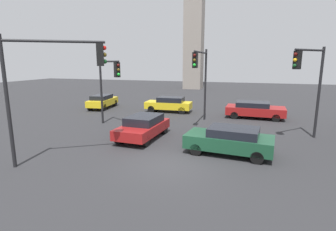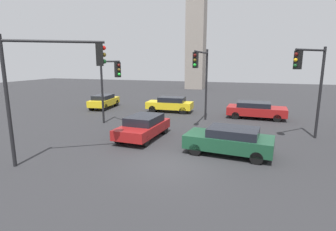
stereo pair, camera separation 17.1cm
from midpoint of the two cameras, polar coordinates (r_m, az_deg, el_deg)
The scene contains 10 objects.
ground_plane at distance 12.38m, azimuth 0.83°, elevation -10.52°, with size 102.35×102.35×0.00m, color #2D2D30.
traffic_light_0 at distance 19.41m, azimuth -12.25°, elevation 7.83°, with size 2.45×1.64×4.94m.
traffic_light_1 at distance 17.32m, azimuth 28.57°, elevation 7.64°, with size 1.93×2.06×5.51m.
traffic_light_2 at distance 19.42m, azimuth 7.55°, elevation 9.54°, with size 0.32×4.38×5.60m.
traffic_light_3 at distance 12.78m, azimuth -23.39°, elevation 8.34°, with size 3.69×2.42×5.77m.
car_0 at distance 13.83m, azimuth 13.48°, elevation -5.18°, with size 4.50×2.37×1.40m.
car_2 at distance 23.25m, azimuth 18.62°, elevation 1.23°, with size 4.76×2.30×1.36m.
car_3 at distance 24.80m, azimuth 0.68°, elevation 2.50°, with size 4.32×1.92×1.41m.
car_5 at distance 27.57m, azimuth -13.49°, elevation 3.08°, with size 2.13×4.26×1.37m.
car_6 at distance 16.33m, azimuth -5.04°, elevation -2.35°, with size 2.17×4.37×1.39m.
Camera 2 is at (3.46, -10.94, 4.65)m, focal length 28.24 mm.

